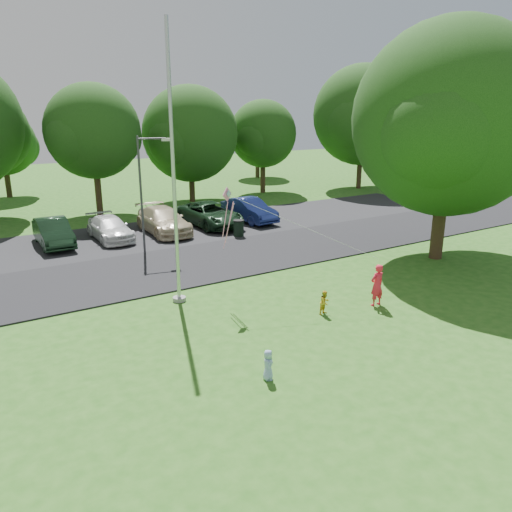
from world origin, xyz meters
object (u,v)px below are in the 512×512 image
kite (232,208)px  flagpole (174,193)px  big_tree (449,124)px  child_yellow (325,302)px  woman (377,285)px  street_lamp (145,184)px  trash_can (239,229)px  child_blue (268,365)px

kite → flagpole: bearing=122.0°
big_tree → child_yellow: big_tree is taller
woman → child_yellow: 2.21m
big_tree → woman: (-6.86, -2.82, -5.58)m
flagpole → kite: flagpole is taller
street_lamp → kite: (0.32, -8.11, 0.10)m
trash_can → woman: (-0.84, -11.65, 0.30)m
flagpole → child_blue: flagpole is taller
street_lamp → woman: street_lamp is taller
street_lamp → flagpole: bearing=-88.8°
street_lamp → child_blue: street_lamp is taller
child_yellow → child_blue: (-4.19, -2.68, -0.01)m
flagpole → trash_can: (6.89, 7.34, -3.67)m
trash_can → kite: 10.34m
flagpole → big_tree: big_tree is taller
flagpole → child_yellow: flagpole is taller
trash_can → big_tree: bearing=-55.7°
street_lamp → woman: bearing=-55.2°
flagpole → child_yellow: size_ratio=11.33×
child_yellow → child_blue: size_ratio=1.02×
street_lamp → big_tree: (11.48, -8.52, 2.89)m
kite → trash_can: bearing=32.0°
trash_can → child_blue: (-7.18, -13.94, -0.06)m
big_tree → trash_can: bearing=124.3°
child_blue → big_tree: bearing=-43.9°
big_tree → woman: big_tree is taller
woman → kite: (-4.30, 3.23, 2.80)m
flagpole → child_yellow: (3.90, -3.92, -3.72)m
trash_can → woman: bearing=-94.1°
child_yellow → child_blue: 4.97m
trash_can → child_blue: size_ratio=1.14×
trash_can → child_blue: bearing=-117.2°
street_lamp → trash_can: 6.24m
big_tree → child_yellow: size_ratio=12.49×
trash_can → child_blue: 15.68m
child_blue → kite: kite is taller
flagpole → woman: size_ratio=6.25×
big_tree → kite: size_ratio=2.36×
big_tree → kite: bearing=177.9°
street_lamp → child_blue: size_ratio=6.71×
trash_can → kite: bearing=-121.4°
woman → trash_can: bearing=-94.1°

